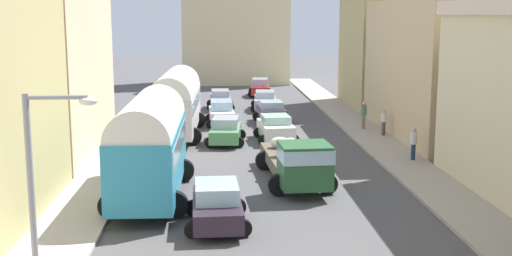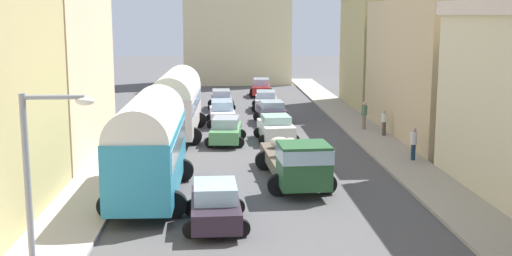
# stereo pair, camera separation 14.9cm
# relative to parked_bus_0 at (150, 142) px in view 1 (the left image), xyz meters

# --- Properties ---
(ground_plane) EXTENTS (154.00, 154.00, 0.00)m
(ground_plane) POSITION_rel_parked_bus_0_xyz_m (4.75, 11.75, -2.33)
(ground_plane) COLOR #4C4B4D
(sidewalk_left) EXTENTS (2.50, 70.00, 0.14)m
(sidewalk_left) POSITION_rel_parked_bus_0_xyz_m (-2.50, 11.75, -2.26)
(sidewalk_left) COLOR #AEA4A1
(sidewalk_left) RESTS_ON ground
(sidewalk_right) EXTENTS (2.50, 70.00, 0.14)m
(sidewalk_right) POSITION_rel_parked_bus_0_xyz_m (12.00, 11.75, -2.26)
(sidewalk_right) COLOR #A09989
(sidewalk_right) RESTS_ON ground
(building_left_2) EXTENTS (5.61, 12.12, 14.41)m
(building_left_2) POSITION_rel_parked_bus_0_xyz_m (-6.30, 9.07, 4.91)
(building_left_2) COLOR beige
(building_left_2) RESTS_ON ground
(building_right_2) EXTENTS (5.85, 14.30, 8.19)m
(building_right_2) POSITION_rel_parked_bus_0_xyz_m (16.17, 12.60, 1.77)
(building_right_2) COLOR tan
(building_right_2) RESTS_ON ground
(building_right_3) EXTENTS (6.42, 9.27, 9.40)m
(building_right_3) POSITION_rel_parked_bus_0_xyz_m (16.17, 25.19, 2.40)
(building_right_3) COLOR tan
(building_right_3) RESTS_ON ground
(distant_church) EXTENTS (11.18, 6.09, 21.06)m
(distant_church) POSITION_rel_parked_bus_0_xyz_m (4.75, 43.63, 5.25)
(distant_church) COLOR beige
(distant_church) RESTS_ON ground
(parked_bus_0) EXTENTS (3.31, 8.42, 4.19)m
(parked_bus_0) POSITION_rel_parked_bus_0_xyz_m (0.00, 0.00, 0.00)
(parked_bus_0) COLOR teal
(parked_bus_0) RESTS_ON ground
(parked_bus_1) EXTENTS (3.47, 9.28, 4.00)m
(parked_bus_1) POSITION_rel_parked_bus_0_xyz_m (0.22, 13.58, -0.13)
(parked_bus_1) COLOR silver
(parked_bus_1) RESTS_ON ground
(cargo_truck_0) EXTENTS (3.15, 7.63, 2.22)m
(cargo_truck_0) POSITION_rel_parked_bus_0_xyz_m (6.13, 1.46, -1.18)
(cargo_truck_0) COLOR #25522C
(cargo_truck_0) RESTS_ON ground
(car_0) EXTENTS (2.52, 3.87, 1.54)m
(car_0) POSITION_rel_parked_bus_0_xyz_m (6.13, 11.56, -1.54)
(car_0) COLOR silver
(car_0) RESTS_ON ground
(car_1) EXTENTS (2.42, 3.82, 1.53)m
(car_1) POSITION_rel_parked_bus_0_xyz_m (6.37, 17.82, -1.55)
(car_1) COLOR #281F2F
(car_1) RESTS_ON ground
(car_2) EXTENTS (2.41, 4.30, 1.49)m
(car_2) POSITION_rel_parked_bus_0_xyz_m (6.43, 23.97, -1.57)
(car_2) COLOR silver
(car_2) RESTS_ON ground
(car_3) EXTENTS (2.33, 4.01, 1.60)m
(car_3) POSITION_rel_parked_bus_0_xyz_m (6.62, 32.54, -1.53)
(car_3) COLOR #B22524
(car_3) RESTS_ON ground
(car_4) EXTENTS (2.36, 3.98, 1.55)m
(car_4) POSITION_rel_parked_bus_0_xyz_m (2.66, -3.62, -1.55)
(car_4) COLOR #2B1F2C
(car_4) RESTS_ON ground
(car_5) EXTENTS (2.43, 4.07, 1.52)m
(car_5) POSITION_rel_parked_bus_0_xyz_m (3.19, 11.02, -1.56)
(car_5) COLOR #4F9057
(car_5) RESTS_ON ground
(car_6) EXTENTS (2.26, 3.97, 1.68)m
(car_6) POSITION_rel_parked_bus_0_xyz_m (3.00, 17.06, -1.50)
(car_6) COLOR white
(car_6) RESTS_ON ground
(car_7) EXTENTS (2.20, 3.99, 1.53)m
(car_7) POSITION_rel_parked_bus_0_xyz_m (2.96, 24.53, -1.55)
(car_7) COLOR gray
(car_7) RESTS_ON ground
(pedestrian_0) EXTENTS (0.35, 0.35, 1.79)m
(pedestrian_0) POSITION_rel_parked_bus_0_xyz_m (12.52, 5.60, -1.30)
(pedestrian_0) COLOR #182F4C
(pedestrian_0) RESTS_ON ground
(pedestrian_1) EXTENTS (0.50, 0.50, 1.72)m
(pedestrian_1) POSITION_rel_parked_bus_0_xyz_m (12.74, 12.23, -1.34)
(pedestrian_1) COLOR #53413F
(pedestrian_1) RESTS_ON ground
(pedestrian_4) EXTENTS (0.37, 0.37, 1.90)m
(pedestrian_4) POSITION_rel_parked_bus_0_xyz_m (12.01, 14.42, -1.24)
(pedestrian_4) COLOR #7B695A
(pedestrian_4) RESTS_ON ground
(streetlamp_near) EXTENTS (1.74, 0.28, 5.55)m
(streetlamp_near) POSITION_rel_parked_bus_0_xyz_m (-1.49, -10.24, 1.06)
(streetlamp_near) COLOR gray
(streetlamp_near) RESTS_ON ground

